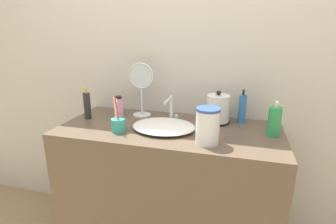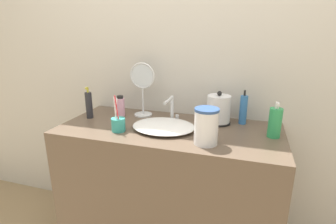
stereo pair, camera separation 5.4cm
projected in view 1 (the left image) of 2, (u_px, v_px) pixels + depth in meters
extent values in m
cube|color=beige|center=(182.00, 58.00, 1.80)|extent=(6.00, 0.04, 2.60)
cube|color=brown|center=(169.00, 191.00, 1.75)|extent=(1.35, 0.61, 0.91)
ellipsoid|color=white|center=(164.00, 126.00, 1.58)|extent=(0.38, 0.31, 0.04)
cylinder|color=silver|center=(171.00, 108.00, 1.73)|extent=(0.02, 0.02, 0.17)
cylinder|color=silver|center=(168.00, 100.00, 1.63)|extent=(0.02, 0.16, 0.02)
cylinder|color=silver|center=(176.00, 117.00, 1.74)|extent=(0.02, 0.02, 0.04)
cylinder|color=black|center=(217.00, 122.00, 1.70)|extent=(0.16, 0.16, 0.01)
cylinder|color=silver|center=(218.00, 109.00, 1.68)|extent=(0.15, 0.15, 0.18)
sphere|color=black|center=(219.00, 93.00, 1.64)|extent=(0.03, 0.03, 0.03)
cylinder|color=teal|center=(118.00, 125.00, 1.54)|extent=(0.08, 0.08, 0.08)
cylinder|color=white|center=(116.00, 113.00, 1.52)|extent=(0.01, 0.04, 0.16)
cylinder|color=#E5333F|center=(117.00, 112.00, 1.50)|extent=(0.02, 0.01, 0.19)
cylinder|color=white|center=(115.00, 112.00, 1.50)|extent=(0.02, 0.02, 0.18)
cylinder|color=#2D9956|center=(274.00, 122.00, 1.47)|extent=(0.07, 0.07, 0.17)
cylinder|color=white|center=(276.00, 105.00, 1.44)|extent=(0.02, 0.02, 0.02)
cube|color=white|center=(277.00, 103.00, 1.42)|extent=(0.02, 0.04, 0.01)
cylinder|color=#3370B7|center=(242.00, 109.00, 1.67)|extent=(0.05, 0.05, 0.18)
cylinder|color=black|center=(243.00, 93.00, 1.64)|extent=(0.01, 0.01, 0.02)
cube|color=black|center=(244.00, 91.00, 1.63)|extent=(0.01, 0.03, 0.01)
cylinder|color=#28282D|center=(87.00, 106.00, 1.75)|extent=(0.05, 0.05, 0.18)
cylinder|color=gold|center=(86.00, 91.00, 1.72)|extent=(0.01, 0.01, 0.02)
cube|color=gold|center=(85.00, 89.00, 1.71)|extent=(0.01, 0.02, 0.01)
cylinder|color=#EAA8C6|center=(119.00, 107.00, 1.81)|extent=(0.06, 0.06, 0.13)
cylinder|color=black|center=(118.00, 97.00, 1.79)|extent=(0.04, 0.04, 0.02)
cylinder|color=silver|center=(142.00, 115.00, 1.84)|extent=(0.13, 0.13, 0.01)
cylinder|color=silver|center=(142.00, 101.00, 1.81)|extent=(0.01, 0.01, 0.19)
torus|color=silver|center=(141.00, 76.00, 1.76)|extent=(0.18, 0.01, 0.18)
cylinder|color=silver|center=(141.00, 76.00, 1.76)|extent=(0.15, 0.00, 0.15)
cylinder|color=silver|center=(208.00, 127.00, 1.37)|extent=(0.13, 0.13, 0.18)
cylinder|color=#2D4C84|center=(208.00, 109.00, 1.34)|extent=(0.13, 0.13, 0.01)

